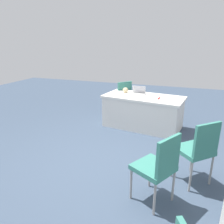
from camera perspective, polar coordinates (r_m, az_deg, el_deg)
The scene contains 8 objects.
ground_plane at distance 3.71m, azimuth -2.43°, elevation -13.96°, with size 14.40×14.40×0.00m, color #3D4C60.
table_foreground at distance 5.19m, azimuth 8.15°, elevation 0.12°, with size 1.94×1.14×0.76m.
chair_tucked_left at distance 2.75m, azimuth 12.15°, elevation -13.53°, with size 0.60×0.60×0.96m.
chair_tucked_right at distance 3.25m, azimuth 21.75°, elevation -8.84°, with size 0.62×0.62×0.98m.
chair_aisle at distance 5.88m, azimuth 2.67°, elevation 4.25°, with size 0.62×0.62×0.97m.
laptop_silver at distance 5.16m, azimuth 6.87°, elevation 4.90°, with size 0.32×0.30×0.21m.
yarn_ball at distance 5.36m, azimuth 3.59°, elevation 5.80°, with size 0.13×0.13×0.13m, color beige.
scissors_red at distance 4.93m, azimuth 12.29°, elevation 3.55°, with size 0.18×0.04×0.01m, color red.
Camera 1 is at (-1.20, 2.91, 1.97)m, focal length 34.56 mm.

